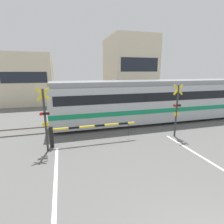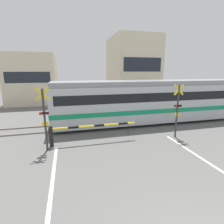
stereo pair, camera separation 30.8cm
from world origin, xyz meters
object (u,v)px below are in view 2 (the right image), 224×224
(pedestrian, at_px, (98,100))
(crossing_barrier_far, at_px, (121,106))
(crossing_barrier_near, at_px, (77,130))
(crossing_signal_left, at_px, (45,117))
(crossing_signal_right, at_px, (177,109))
(commuter_train, at_px, (160,100))

(pedestrian, bearing_deg, crossing_barrier_far, -64.90)
(crossing_barrier_near, distance_m, crossing_signal_left, 1.98)
(crossing_signal_left, relative_size, pedestrian, 1.99)
(crossing_signal_left, distance_m, crossing_signal_right, 7.81)
(commuter_train, distance_m, pedestrian, 7.70)
(commuter_train, bearing_deg, crossing_signal_right, -103.01)
(crossing_signal_left, distance_m, pedestrian, 11.02)
(crossing_barrier_far, distance_m, crossing_signal_left, 8.98)
(crossing_barrier_far, bearing_deg, commuter_train, -49.50)
(crossing_barrier_near, xyz_separation_m, crossing_signal_left, (-1.63, -0.45, 1.03))
(crossing_barrier_far, xyz_separation_m, crossing_signal_right, (1.63, -6.44, 1.03))
(crossing_signal_left, bearing_deg, commuter_train, 22.46)
(crossing_signal_left, bearing_deg, crossing_barrier_far, 46.17)
(crossing_barrier_near, relative_size, crossing_signal_right, 1.49)
(crossing_signal_left, height_order, pedestrian, crossing_signal_left)
(crossing_barrier_near, xyz_separation_m, crossing_barrier_far, (4.55, 5.99, 0.00))
(crossing_barrier_far, bearing_deg, pedestrian, 115.10)
(commuter_train, relative_size, crossing_signal_left, 5.15)
(commuter_train, height_order, pedestrian, commuter_train)
(commuter_train, xyz_separation_m, crossing_barrier_far, (-2.45, 2.87, -1.00))
(commuter_train, bearing_deg, pedestrian, 122.62)
(crossing_barrier_near, bearing_deg, pedestrian, 73.25)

